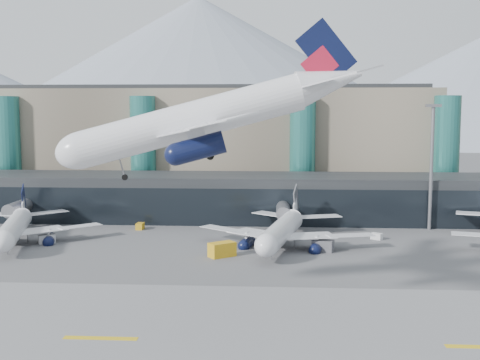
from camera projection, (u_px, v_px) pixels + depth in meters
The scene contains 16 objects.
ground at pixel (287, 299), 77.54m from camera, with size 900.00×900.00×0.00m, color #515154.
runway_strip at pixel (289, 343), 62.66m from camera, with size 400.00×40.00×0.04m, color slate.
runway_markings at pixel (289, 342), 62.66m from camera, with size 128.00×1.00×0.02m.
concourse at pixel (282, 198), 134.25m from camera, with size 170.00×27.00×10.00m.
terminal_main at pixel (191, 143), 166.59m from camera, with size 130.00×30.00×31.00m.
teal_towers at pixel (222, 152), 150.29m from camera, with size 116.40×19.40×46.00m.
mountain_ridge at pixel (300, 83), 448.40m from camera, with size 910.00×400.00×110.00m.
lightmast_mid at pixel (432, 160), 121.74m from camera, with size 3.00×1.20×25.60m.
hero_jet at pixel (221, 106), 68.91m from camera, with size 37.54×37.77×12.23m.
jet_parked_left at pixel (16, 220), 112.12m from camera, with size 31.59×32.97×10.58m.
jet_parked_mid at pixel (285, 222), 108.96m from camera, with size 33.21×33.89×10.92m.
veh_a at pixel (47, 239), 110.36m from camera, with size 2.88×1.62×1.62m, color silver.
veh_b at pixel (140, 226), 123.54m from camera, with size 2.27×1.39×1.31m, color gold.
veh_c at pixel (323, 246), 103.84m from camera, with size 3.59×1.90×1.99m, color #525157.
veh_g at pixel (377, 236), 113.77m from camera, with size 2.07×1.21×1.21m, color silver.
veh_h at pixel (222, 250), 100.07m from camera, with size 4.35×2.29×2.41m, color gold.
Camera 1 is at (-1.46, -75.57, 23.91)m, focal length 45.00 mm.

